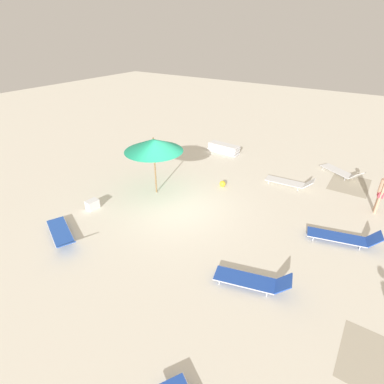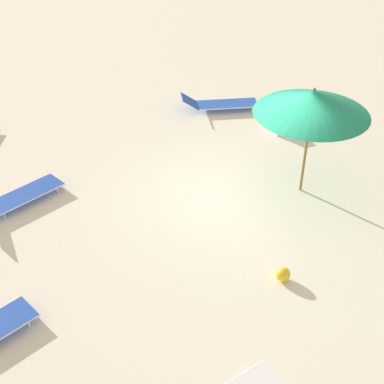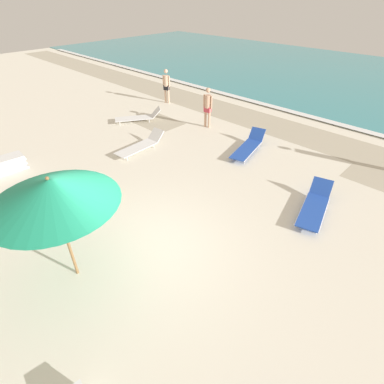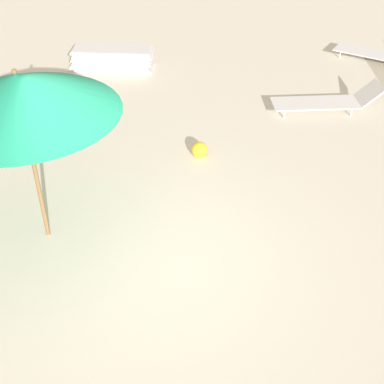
# 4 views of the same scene
# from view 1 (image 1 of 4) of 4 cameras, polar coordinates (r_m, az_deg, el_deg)

# --- Properties ---
(ground_plane) EXTENTS (60.00, 60.00, 0.16)m
(ground_plane) POSITION_cam_1_polar(r_m,az_deg,el_deg) (12.56, -3.32, -2.89)
(ground_plane) COLOR silver
(beach_umbrella) EXTENTS (2.48, 2.48, 2.56)m
(beach_umbrella) POSITION_cam_1_polar(r_m,az_deg,el_deg) (12.65, -7.34, 8.84)
(beach_umbrella) COLOR olive
(beach_umbrella) RESTS_ON ground_plane
(lounger_stack) EXTENTS (0.73, 1.95, 0.49)m
(lounger_stack) POSITION_cam_1_polar(r_m,az_deg,el_deg) (17.87, 6.07, 8.29)
(lounger_stack) COLOR white
(lounger_stack) RESTS_ON ground_plane
(sun_lounger_under_umbrella) EXTENTS (1.13, 2.35, 0.59)m
(sun_lounger_under_umbrella) POSITION_cam_1_polar(r_m,az_deg,el_deg) (11.62, 26.90, -7.67)
(sun_lounger_under_umbrella) COLOR blue
(sun_lounger_under_umbrella) RESTS_ON ground_plane
(sun_lounger_near_water_left) EXTENTS (1.47, 2.31, 0.49)m
(sun_lounger_near_water_left) POSITION_cam_1_polar(r_m,az_deg,el_deg) (11.52, -23.66, -7.25)
(sun_lounger_near_water_left) COLOR blue
(sun_lounger_near_water_left) RESTS_ON ground_plane
(sun_lounger_near_water_right) EXTENTS (0.75, 2.19, 0.56)m
(sun_lounger_near_water_right) POSITION_cam_1_polar(r_m,az_deg,el_deg) (14.62, 18.10, 1.84)
(sun_lounger_near_water_right) COLOR white
(sun_lounger_near_water_right) RESTS_ON ground_plane
(sun_lounger_mid_beach_solo) EXTENTS (1.64, 2.15, 0.58)m
(sun_lounger_mid_beach_solo) POSITION_cam_1_polar(r_m,az_deg,el_deg) (16.63, 26.59, 3.46)
(sun_lounger_mid_beach_solo) COLOR white
(sun_lounger_mid_beach_solo) RESTS_ON ground_plane
(sun_lounger_mid_beach_pair_a) EXTENTS (1.13, 2.22, 0.57)m
(sun_lounger_mid_beach_pair_a) POSITION_cam_1_polar(r_m,az_deg,el_deg) (9.07, 11.44, -16.14)
(sun_lounger_mid_beach_pair_a) COLOR blue
(sun_lounger_mid_beach_pair_a) RESTS_ON ground_plane
(beachgoer_strolling_adult) EXTENTS (0.44, 0.27, 1.76)m
(beachgoer_strolling_adult) POSITION_cam_1_polar(r_m,az_deg,el_deg) (13.72, 32.45, 0.32)
(beachgoer_strolling_adult) COLOR tan
(beachgoer_strolling_adult) RESTS_ON ground_plane
(beach_ball) EXTENTS (0.28, 0.28, 0.28)m
(beach_ball) POSITION_cam_1_polar(r_m,az_deg,el_deg) (13.96, 5.85, 1.58)
(beach_ball) COLOR yellow
(beach_ball) RESTS_ON ground_plane
(cooler_box) EXTENTS (0.54, 0.41, 0.37)m
(cooler_box) POSITION_cam_1_polar(r_m,az_deg,el_deg) (12.87, -18.43, -2.26)
(cooler_box) COLOR white
(cooler_box) RESTS_ON ground_plane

